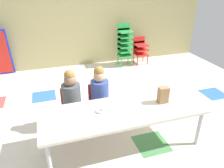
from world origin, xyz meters
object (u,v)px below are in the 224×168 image
Objects in this scene: seated_child_near_camera at (71,94)px; kid_chair_red_stack at (140,48)px; paper_plate_near_edge at (100,112)px; donut_powdered_on_plate at (100,111)px; paper_bag_brown at (163,95)px; paper_plate_center_table at (141,114)px; seated_child_middle_seat at (100,90)px; kid_chair_green_stack at (125,43)px; craft_table at (123,113)px.

seated_child_near_camera is 1.35× the size of kid_chair_red_stack.
seated_child_near_camera is at bearing 116.54° from paper_plate_near_edge.
donut_powdered_on_plate is at bearing -63.46° from seated_child_near_camera.
paper_bag_brown is 0.84m from donut_powdered_on_plate.
paper_plate_near_edge and paper_plate_center_table have the same top height.
seated_child_near_camera and seated_child_middle_seat have the same top height.
kid_chair_red_stack is 3.78× the size of paper_plate_center_table.
seated_child_middle_seat is 0.81m from paper_plate_center_table.
kid_chair_red_stack is at bearing 65.73° from paper_plate_center_table.
donut_powdered_on_plate reaches higher than paper_plate_center_table.
kid_chair_green_stack reaches higher than paper_bag_brown.
kid_chair_red_stack is at bearing 46.86° from seated_child_near_camera.
seated_child_near_camera is 1.26m from paper_bag_brown.
paper_plate_center_table is at bearing -45.35° from seated_child_near_camera.
paper_bag_brown reaches higher than donut_powdered_on_plate.
paper_plate_center_table is at bearing -22.74° from paper_plate_near_edge.
paper_plate_center_table reaches higher than craft_table.
kid_chair_red_stack is 3.09× the size of paper_bag_brown.
seated_child_near_camera is 5.10× the size of paper_plate_center_table.
kid_chair_green_stack is at bearing 73.12° from paper_plate_center_table.
paper_bag_brown is 1.22× the size of paper_plate_near_edge.
seated_child_middle_seat is at bearing 76.19° from paper_plate_near_edge.
seated_child_near_camera is at bearing -133.14° from kid_chair_red_stack.
seated_child_middle_seat reaches higher than paper_bag_brown.
paper_plate_center_table is (0.73, -0.74, 0.00)m from seated_child_near_camera.
craft_table is at bearing -178.67° from paper_bag_brown.
seated_child_middle_seat is 4.17× the size of paper_bag_brown.
donut_powdered_on_plate is at bearing 157.26° from paper_plate_center_table.
seated_child_near_camera is at bearing -126.49° from kid_chair_green_stack.
seated_child_near_camera reaches higher than paper_bag_brown.
paper_plate_near_edge is at bearing -63.46° from seated_child_near_camera.
paper_plate_center_table is (-0.89, -2.94, -0.02)m from kid_chair_green_stack.
kid_chair_green_stack is at bearing 61.06° from seated_child_middle_seat.
craft_table is 3.02× the size of kid_chair_red_stack.
seated_child_middle_seat is (0.41, 0.00, 0.00)m from seated_child_near_camera.
kid_chair_green_stack reaches higher than seated_child_near_camera.
kid_chair_green_stack is 2.82m from paper_bag_brown.
seated_child_middle_seat is 5.10× the size of paper_plate_near_edge.
craft_table is at bearing 136.47° from paper_plate_center_table.
paper_plate_near_edge is 0.50m from paper_plate_center_table.
paper_plate_near_edge is (-1.79, -2.75, 0.16)m from kid_chair_red_stack.
seated_child_near_camera is 7.81× the size of donut_powdered_on_plate.
seated_child_middle_seat is 1.35× the size of kid_chair_red_stack.
craft_table is 0.24m from paper_plate_center_table.
paper_bag_brown is at bearing 24.58° from paper_plate_center_table.
craft_table is at bearing -118.27° from kid_chair_red_stack.
craft_table is 0.60m from seated_child_middle_seat.
donut_powdered_on_plate is at bearing 178.73° from paper_bag_brown.
donut_powdered_on_plate is (-1.35, -2.75, -0.00)m from kid_chair_green_stack.
paper_plate_center_table is at bearing -22.74° from donut_powdered_on_plate.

